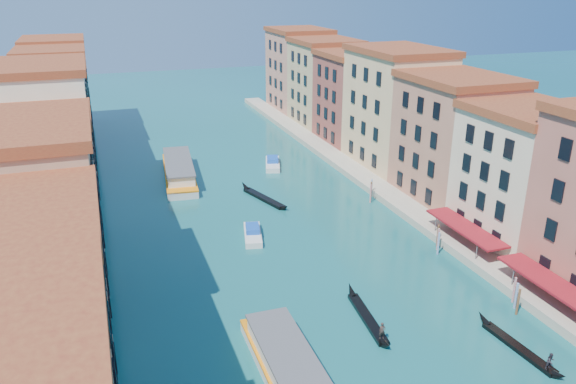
{
  "coord_description": "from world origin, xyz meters",
  "views": [
    {
      "loc": [
        -19.07,
        -13.06,
        31.5
      ],
      "look_at": [
        2.6,
        49.06,
        6.54
      ],
      "focal_mm": 35.0,
      "sensor_mm": 36.0,
      "label": 1
    }
  ],
  "objects_px": {
    "vaporetto_near": "(293,375)",
    "vaporetto_far": "(179,170)",
    "gondola_fore": "(367,317)",
    "gondola_right": "(520,347)"
  },
  "relations": [
    {
      "from": "vaporetto_far",
      "to": "gondola_fore",
      "type": "height_order",
      "value": "vaporetto_far"
    },
    {
      "from": "vaporetto_near",
      "to": "gondola_fore",
      "type": "distance_m",
      "value": 12.31
    },
    {
      "from": "vaporetto_far",
      "to": "gondola_right",
      "type": "relative_size",
      "value": 1.96
    },
    {
      "from": "vaporetto_near",
      "to": "vaporetto_far",
      "type": "height_order",
      "value": "vaporetto_far"
    },
    {
      "from": "vaporetto_far",
      "to": "gondola_right",
      "type": "bearing_deg",
      "value": -63.85
    },
    {
      "from": "vaporetto_near",
      "to": "gondola_right",
      "type": "xyz_separation_m",
      "value": [
        21.07,
        -2.22,
        -0.82
      ]
    },
    {
      "from": "vaporetto_near",
      "to": "gondola_fore",
      "type": "height_order",
      "value": "vaporetto_near"
    },
    {
      "from": "vaporetto_far",
      "to": "gondola_fore",
      "type": "bearing_deg",
      "value": -71.89
    },
    {
      "from": "vaporetto_far",
      "to": "gondola_right",
      "type": "xyz_separation_m",
      "value": [
        21.64,
        -57.64,
        -0.99
      ]
    },
    {
      "from": "gondola_fore",
      "to": "gondola_right",
      "type": "xyz_separation_m",
      "value": [
        10.82,
        -8.98,
        0.03
      ]
    }
  ]
}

